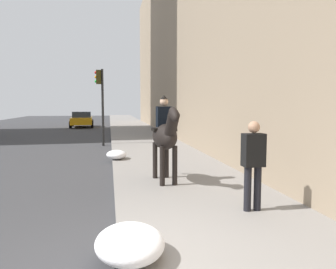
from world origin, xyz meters
name	(u,v)px	position (x,y,z in m)	size (l,w,h in m)	color
sidewalk_slab	(261,260)	(0.00, -1.88, 0.06)	(120.00, 3.75, 0.12)	gray
mounted_horse_near	(165,135)	(4.46, -1.32, 1.35)	(2.15, 0.66, 2.25)	black
pedestrian_greeting	(253,160)	(1.85, -2.56, 1.10)	(0.27, 0.41, 1.70)	black
car_mid_lane	(82,119)	(28.14, 2.59, 0.74)	(4.66, 2.22, 1.44)	orange
traffic_light_near_curb	(101,95)	(13.47, 0.49, 2.61)	(0.20, 0.44, 3.89)	black
snow_pile_near	(130,243)	(0.23, -0.15, 0.33)	(1.18, 0.91, 0.41)	white
snow_pile_far	(116,155)	(8.42, -0.15, 0.28)	(0.95, 0.73, 0.33)	white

